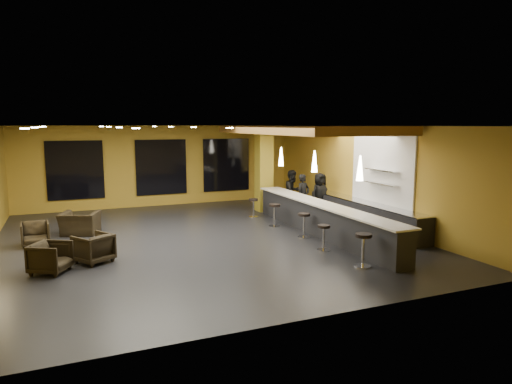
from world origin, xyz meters
name	(u,v)px	position (x,y,z in m)	size (l,w,h in m)	color
floor	(203,240)	(0.00, 0.00, -0.05)	(12.00, 13.00, 0.10)	black
ceiling	(201,124)	(0.00, 0.00, 3.55)	(12.00, 13.00, 0.10)	black
wall_back	(161,166)	(0.00, 6.55, 1.75)	(12.00, 0.10, 3.50)	#A47F24
wall_front	(306,227)	(0.00, -6.55, 1.75)	(12.00, 0.10, 3.50)	#A47F24
wall_right	(366,175)	(6.05, 0.00, 1.75)	(0.10, 13.00, 3.50)	#A47F24
wood_soffit	(302,130)	(4.00, 1.00, 3.36)	(3.60, 8.00, 0.28)	#B17733
window_left	(75,170)	(-3.50, 6.44, 1.70)	(2.20, 0.06, 2.40)	black
window_center	(161,167)	(0.00, 6.44, 1.70)	(2.20, 0.06, 2.40)	black
window_right	(226,165)	(3.00, 6.44, 1.70)	(2.20, 0.06, 2.40)	black
tile_backsplash	(382,171)	(5.96, -1.00, 2.00)	(0.06, 3.20, 2.40)	white
bar_counter	(321,220)	(3.65, -1.00, 0.50)	(0.60, 8.00, 1.00)	black
bar_top	(322,204)	(3.65, -1.00, 1.02)	(0.78, 8.10, 0.05)	silver
prep_counter	(363,215)	(5.65, -0.50, 0.43)	(0.70, 6.00, 0.86)	black
prep_top	(364,202)	(5.65, -0.50, 0.89)	(0.72, 6.00, 0.03)	silver
wall_shelf_lower	(382,184)	(5.82, -1.20, 1.60)	(0.30, 1.50, 0.03)	silver
wall_shelf_upper	(382,170)	(5.82, -1.20, 2.05)	(0.30, 1.50, 0.03)	silver
column	(264,169)	(3.65, 3.60, 1.75)	(0.60, 0.60, 3.50)	olive
pendant_0	(360,168)	(3.65, -3.00, 2.35)	(0.20, 0.20, 0.70)	white
pendant_1	(314,161)	(3.65, -0.50, 2.35)	(0.20, 0.20, 0.70)	white
pendant_2	(281,157)	(3.65, 2.00, 2.35)	(0.20, 0.20, 0.70)	white
staff_a	(303,196)	(4.55, 1.87, 0.83)	(0.60, 0.40, 1.65)	black
staff_b	(293,192)	(4.50, 2.66, 0.87)	(0.85, 0.66, 1.74)	black
staff_c	(320,194)	(5.25, 1.80, 0.84)	(0.82, 0.53, 1.68)	black
armchair_a	(51,258)	(-4.31, -1.76, 0.37)	(0.79, 0.82, 0.74)	black
armchair_b	(93,248)	(-3.30, -1.29, 0.38)	(0.81, 0.84, 0.76)	black
armchair_c	(35,234)	(-4.79, 1.13, 0.36)	(0.76, 0.78, 0.71)	black
armchair_d	(80,223)	(-3.53, 2.09, 0.37)	(1.13, 0.99, 0.74)	black
bar_stool_0	(363,246)	(2.91, -4.28, 0.55)	(0.43, 0.43, 0.85)	silver
bar_stool_1	(324,234)	(2.78, -2.60, 0.47)	(0.37, 0.37, 0.74)	silver
bar_stool_2	(304,222)	(2.99, -1.06, 0.50)	(0.39, 0.39, 0.78)	silver
bar_stool_3	(275,212)	(2.79, 0.71, 0.51)	(0.41, 0.41, 0.80)	silver
bar_stool_4	(253,205)	(2.73, 2.50, 0.46)	(0.37, 0.37, 0.72)	silver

